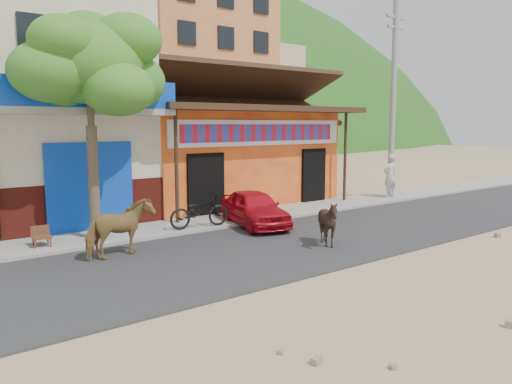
% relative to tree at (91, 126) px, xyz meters
% --- Properties ---
extents(ground, '(120.00, 120.00, 0.00)m').
position_rel_tree_xyz_m(ground, '(4.60, -5.80, -3.12)').
color(ground, '#9E825B').
rests_on(ground, ground).
extents(road, '(60.00, 5.00, 0.04)m').
position_rel_tree_xyz_m(road, '(4.60, -3.30, -3.10)').
color(road, '#28282B').
rests_on(road, ground).
extents(sidewalk, '(60.00, 2.00, 0.12)m').
position_rel_tree_xyz_m(sidewalk, '(4.60, 0.20, -3.06)').
color(sidewalk, gray).
rests_on(sidewalk, ground).
extents(dance_club, '(8.00, 6.00, 3.60)m').
position_rel_tree_xyz_m(dance_club, '(6.60, 4.20, -1.32)').
color(dance_club, orange).
rests_on(dance_club, ground).
extents(cafe_building, '(7.00, 6.00, 7.00)m').
position_rel_tree_xyz_m(cafe_building, '(-0.90, 4.20, 0.38)').
color(cafe_building, beige).
rests_on(cafe_building, ground).
extents(apartment_front, '(9.00, 9.00, 12.00)m').
position_rel_tree_xyz_m(apartment_front, '(13.60, 18.20, 2.88)').
color(apartment_front, '#CC723F').
rests_on(apartment_front, ground).
extents(apartment_rear, '(8.00, 8.00, 10.00)m').
position_rel_tree_xyz_m(apartment_rear, '(22.60, 24.20, 1.88)').
color(apartment_rear, tan).
rests_on(apartment_rear, ground).
extents(tree, '(3.00, 3.00, 6.00)m').
position_rel_tree_xyz_m(tree, '(0.00, 0.00, 0.00)').
color(tree, '#2D721E').
rests_on(tree, sidewalk).
extents(utility_pole, '(0.24, 0.24, 8.00)m').
position_rel_tree_xyz_m(utility_pole, '(12.80, 0.20, 1.00)').
color(utility_pole, gray).
rests_on(utility_pole, sidewalk).
extents(cow_tan, '(1.71, 1.01, 1.36)m').
position_rel_tree_xyz_m(cow_tan, '(-0.12, -1.94, -2.40)').
color(cow_tan, olive).
rests_on(cow_tan, road).
extents(cow_dark, '(1.32, 1.23, 1.20)m').
position_rel_tree_xyz_m(cow_dark, '(4.55, -4.19, -2.48)').
color(cow_dark, black).
rests_on(cow_dark, road).
extents(red_car, '(2.09, 3.49, 1.11)m').
position_rel_tree_xyz_m(red_car, '(4.60, -1.00, -2.52)').
color(red_car, red).
rests_on(red_car, road).
extents(scooter, '(1.92, 0.85, 0.98)m').
position_rel_tree_xyz_m(scooter, '(2.93, -0.50, -2.51)').
color(scooter, black).
rests_on(scooter, sidewalk).
extents(pedestrian, '(0.69, 0.48, 1.81)m').
position_rel_tree_xyz_m(pedestrian, '(12.45, -0.06, -2.10)').
color(pedestrian, silver).
rests_on(pedestrian, sidewalk).
extents(cafe_chair_left, '(0.48, 0.48, 0.94)m').
position_rel_tree_xyz_m(cafe_chair_left, '(-1.40, -0.06, -2.53)').
color(cafe_chair_left, '#4F271A').
rests_on(cafe_chair_left, sidewalk).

